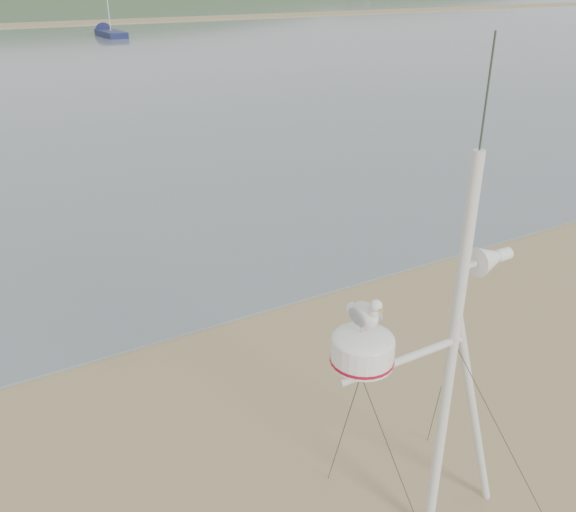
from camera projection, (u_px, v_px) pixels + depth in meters
mast_rig at (439, 446)px, 5.82m from camera, size 2.19×2.34×4.95m
sailboat_blue_far at (106, 32)px, 55.04m from camera, size 1.68×6.63×6.58m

